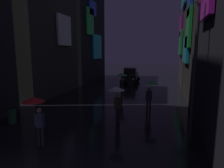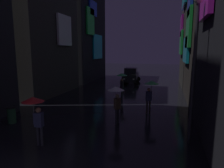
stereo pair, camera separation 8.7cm
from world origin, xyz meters
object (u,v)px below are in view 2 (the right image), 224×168
object	(u,v)px
pedestrian_near_crossing_green	(122,79)
streetlamp_right_near	(195,55)
pedestrian_midstreet_centre_red	(35,108)
pedestrian_far_right_green	(151,88)
car_distant	(131,76)
trash_bin	(11,115)
pedestrian_foreground_right_clear	(116,95)

from	to	relation	value
pedestrian_near_crossing_green	streetlamp_right_near	world-z (taller)	streetlamp_right_near
pedestrian_near_crossing_green	pedestrian_midstreet_centre_red	size ratio (longest dim) A/B	1.00
pedestrian_far_right_green	car_distant	distance (m)	12.51
pedestrian_midstreet_centre_red	trash_bin	world-z (taller)	pedestrian_midstreet_centre_red
pedestrian_near_crossing_green	pedestrian_midstreet_centre_red	xyz separation A→B (m)	(-1.50, -9.53, 0.00)
trash_bin	pedestrian_midstreet_centre_red	bearing A→B (deg)	-32.74
pedestrian_far_right_green	streetlamp_right_near	bearing A→B (deg)	-61.00
car_distant	pedestrian_far_right_green	bearing A→B (deg)	-74.04
pedestrian_near_crossing_green	streetlamp_right_near	size ratio (longest dim) A/B	0.34
pedestrian_near_crossing_green	trash_bin	bearing A→B (deg)	-121.04
pedestrian_near_crossing_green	pedestrian_foreground_right_clear	size ratio (longest dim) A/B	1.00
pedestrian_near_crossing_green	pedestrian_foreground_right_clear	bearing A→B (deg)	-79.93
streetlamp_right_near	pedestrian_far_right_green	bearing A→B (deg)	119.00
pedestrian_near_crossing_green	streetlamp_right_near	distance (m)	9.04
pedestrian_midstreet_centre_red	car_distant	size ratio (longest dim) A/B	0.50
pedestrian_midstreet_centre_red	trash_bin	xyz separation A→B (m)	(-3.05, 1.96, -1.20)
pedestrian_near_crossing_green	trash_bin	xyz separation A→B (m)	(-4.55, -7.57, -1.20)
car_distant	pedestrian_near_crossing_green	bearing A→B (deg)	-85.00
pedestrian_far_right_green	car_distant	xyz separation A→B (m)	(-3.43, 12.00, -0.74)
pedestrian_near_crossing_green	pedestrian_far_right_green	xyz separation A→B (m)	(2.71, -3.72, 0.00)
pedestrian_near_crossing_green	pedestrian_foreground_right_clear	world-z (taller)	same
pedestrian_near_crossing_green	car_distant	bearing A→B (deg)	95.00
streetlamp_right_near	pedestrian_midstreet_centre_red	bearing A→B (deg)	-161.12
pedestrian_midstreet_centre_red	trash_bin	size ratio (longest dim) A/B	2.28
pedestrian_midstreet_centre_red	pedestrian_far_right_green	size ratio (longest dim) A/B	1.00
pedestrian_midstreet_centre_red	pedestrian_far_right_green	xyz separation A→B (m)	(4.21, 5.81, 0.00)
pedestrian_far_right_green	trash_bin	world-z (taller)	pedestrian_far_right_green
pedestrian_far_right_green	pedestrian_foreground_right_clear	bearing A→B (deg)	-122.53
pedestrian_midstreet_centre_red	pedestrian_far_right_green	distance (m)	7.18
pedestrian_midstreet_centre_red	car_distant	distance (m)	17.85
pedestrian_near_crossing_green	trash_bin	size ratio (longest dim) A/B	2.28
pedestrian_midstreet_centre_red	car_distant	world-z (taller)	pedestrian_midstreet_centre_red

